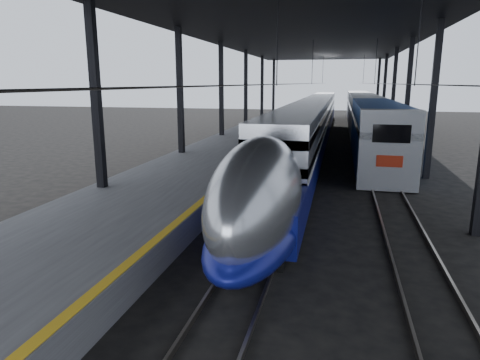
% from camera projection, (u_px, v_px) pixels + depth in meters
% --- Properties ---
extents(ground, '(160.00, 160.00, 0.00)m').
position_uv_depth(ground, '(187.00, 265.00, 13.38)').
color(ground, black).
rests_on(ground, ground).
extents(platform, '(6.00, 80.00, 1.00)m').
position_uv_depth(platform, '(233.00, 150.00, 33.04)').
color(platform, '#4C4C4F').
rests_on(platform, ground).
extents(yellow_strip, '(0.30, 80.00, 0.01)m').
position_uv_depth(yellow_strip, '(269.00, 144.00, 32.30)').
color(yellow_strip, gold).
rests_on(yellow_strip, platform).
extents(rails, '(6.52, 80.00, 0.16)m').
position_uv_depth(rails, '(339.00, 159.00, 31.36)').
color(rails, slate).
rests_on(rails, ground).
extents(canopy, '(18.00, 75.00, 9.47)m').
position_uv_depth(canopy, '(307.00, 31.00, 29.92)').
color(canopy, black).
rests_on(canopy, ground).
extents(tgv_train, '(2.80, 65.20, 4.01)m').
position_uv_depth(tgv_train, '(313.00, 123.00, 39.91)').
color(tgv_train, '#B2B5BA').
rests_on(tgv_train, ground).
extents(second_train, '(3.07, 56.05, 4.23)m').
position_uv_depth(second_train, '(364.00, 114.00, 47.52)').
color(second_train, navy).
rests_on(second_train, ground).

